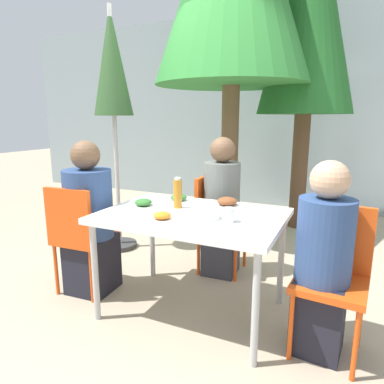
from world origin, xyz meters
The scene contains 18 objects.
ground_plane centered at (0.00, 0.00, 0.00)m, with size 24.00×24.00×0.00m, color tan.
building_facade centered at (0.00, 3.51, 1.50)m, with size 10.00×0.20×3.00m.
dining_table centered at (0.00, 0.00, 0.68)m, with size 1.24×0.87×0.74m.
chair_left centered at (-0.92, -0.14, 0.52)m, with size 0.42×0.42×0.88m.
person_left centered at (-0.87, -0.05, 0.57)m, with size 0.37×0.37×1.22m.
chair_right centered at (0.93, 0.00, 0.52)m, with size 0.43×0.43×0.88m.
person_right centered at (0.87, -0.08, 0.56)m, with size 0.32×0.32×1.17m.
chair_far centered at (-0.11, 0.73, 0.52)m, with size 0.42×0.42×0.88m.
person_far centered at (-0.03, 0.69, 0.59)m, with size 0.32×0.32×1.23m.
closed_umbrella centered at (-1.25, 0.82, 1.85)m, with size 0.39×0.39×2.46m.
plate_0 centered at (-0.39, -0.01, 0.77)m, with size 0.23×0.23×0.06m.
plate_1 centered at (-0.10, -0.25, 0.77)m, with size 0.21×0.21×0.06m.
plate_2 centered at (0.16, 0.27, 0.77)m, with size 0.27×0.27×0.07m.
plate_3 centered at (-0.23, 0.24, 0.77)m, with size 0.23×0.23×0.06m.
bottle centered at (-0.16, 0.09, 0.85)m, with size 0.06×0.06×0.23m.
drinking_cup centered at (0.30, -0.08, 0.79)m, with size 0.08×0.08×0.09m.
salad_bowl centered at (0.13, -0.08, 0.77)m, with size 0.20×0.20×0.06m.
tree_behind_right centered at (0.39, 2.40, 2.63)m, with size 1.14×1.14×3.89m.
Camera 1 is at (0.96, -2.08, 1.39)m, focal length 32.00 mm.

